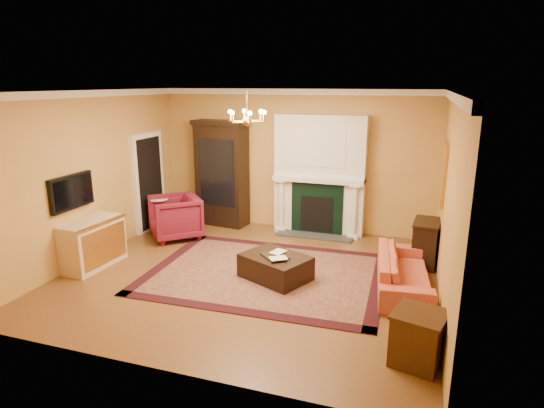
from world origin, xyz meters
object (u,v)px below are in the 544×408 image
at_px(commode, 92,243).
at_px(leather_ottoman, 276,267).
at_px(end_table, 418,340).
at_px(china_cabinet, 222,176).
at_px(pedestal_table, 159,212).
at_px(console_table, 425,244).
at_px(coral_sofa, 404,266).
at_px(wingback_armchair, 175,215).

relative_size(commode, leather_ottoman, 1.08).
bearing_deg(end_table, china_cabinet, 135.70).
distance_m(pedestal_table, end_table, 6.27).
relative_size(pedestal_table, console_table, 0.98).
xyz_separation_m(console_table, leather_ottoman, (-2.31, -1.40, -0.18)).
distance_m(end_table, leather_ottoman, 2.83).
height_order(end_table, console_table, console_table).
xyz_separation_m(china_cabinet, leather_ottoman, (2.06, -2.50, -0.91)).
height_order(coral_sofa, end_table, coral_sofa).
xyz_separation_m(wingback_armchair, end_table, (4.84, -3.01, -0.18)).
bearing_deg(pedestal_table, console_table, -1.37).
xyz_separation_m(wingback_armchair, commode, (-0.61, -1.79, -0.07)).
bearing_deg(commode, china_cabinet, 72.77).
relative_size(china_cabinet, commode, 1.99).
bearing_deg(coral_sofa, commode, 92.41).
bearing_deg(wingback_armchair, end_table, 16.21).
height_order(wingback_armchair, commode, wingback_armchair).
height_order(china_cabinet, pedestal_table, china_cabinet).
bearing_deg(leather_ottoman, console_table, 55.86).
distance_m(china_cabinet, coral_sofa, 4.70).
xyz_separation_m(end_table, console_table, (0.06, 3.11, 0.08)).
height_order(commode, leather_ottoman, commode).
height_order(wingback_armchair, end_table, wingback_armchair).
distance_m(wingback_armchair, leather_ottoman, 2.92).
bearing_deg(end_table, commode, 167.36).
xyz_separation_m(china_cabinet, end_table, (4.31, -4.21, -0.81)).
bearing_deg(coral_sofa, pedestal_table, 70.34).
relative_size(wingback_armchair, end_table, 1.61).
bearing_deg(pedestal_table, coral_sofa, -13.86).
relative_size(pedestal_table, commode, 0.67).
relative_size(china_cabinet, console_table, 2.89).
bearing_deg(coral_sofa, wingback_armchair, 71.51).
bearing_deg(end_table, coral_sofa, 97.05).
bearing_deg(pedestal_table, commode, -92.44).
bearing_deg(wingback_armchair, console_table, 49.19).
xyz_separation_m(china_cabinet, console_table, (4.37, -1.10, -0.73)).
xyz_separation_m(commode, console_table, (5.51, 1.88, -0.03)).
height_order(pedestal_table, leather_ottoman, pedestal_table).
height_order(coral_sofa, leather_ottoman, coral_sofa).
distance_m(pedestal_table, commode, 2.02).
xyz_separation_m(pedestal_table, end_table, (5.36, -3.24, -0.14)).
height_order(pedestal_table, end_table, pedestal_table).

